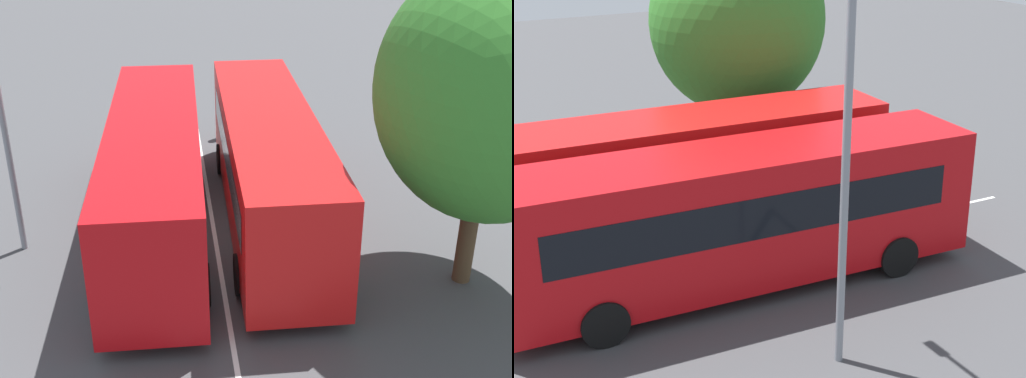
{
  "view_description": "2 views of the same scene",
  "coord_description": "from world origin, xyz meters",
  "views": [
    {
      "loc": [
        -16.48,
        1.43,
        9.32
      ],
      "look_at": [
        -0.8,
        -1.07,
        1.71
      ],
      "focal_mm": 46.69,
      "sensor_mm": 36.0,
      "label": 1
    },
    {
      "loc": [
        7.47,
        16.08,
        8.82
      ],
      "look_at": [
        -0.9,
        0.62,
        1.92
      ],
      "focal_mm": 54.08,
      "sensor_mm": 36.0,
      "label": 2
    }
  ],
  "objects": [
    {
      "name": "ground_plane",
      "position": [
        0.0,
        0.0,
        0.0
      ],
      "size": [
        81.13,
        81.13,
        0.0
      ],
      "primitive_type": "plane",
      "color": "#424244"
    },
    {
      "name": "bus_far_left",
      "position": [
        0.55,
        -1.64,
        1.85
      ],
      "size": [
        11.33,
        2.94,
        3.36
      ],
      "rotation": [
        0.0,
        0.0,
        -0.05
      ],
      "color": "red",
      "rests_on": "ground"
    },
    {
      "name": "bus_center_left",
      "position": [
        0.35,
        1.53,
        1.85
      ],
      "size": [
        11.33,
        2.97,
        3.36
      ],
      "rotation": [
        0.0,
        0.0,
        -0.05
      ],
      "color": "#B70C11",
      "rests_on": "ground"
    },
    {
      "name": "street_lamp",
      "position": [
        0.02,
        4.97,
        4.22
      ],
      "size": [
        0.2,
        2.4,
        7.29
      ],
      "rotation": [
        0.0,
        0.0,
        -1.58
      ],
      "color": "gray",
      "rests_on": "ground"
    },
    {
      "name": "depot_tree",
      "position": [
        -3.3,
        -5.91,
        4.91
      ],
      "size": [
        5.65,
        5.09,
        7.88
      ],
      "color": "#4C3823",
      "rests_on": "ground"
    },
    {
      "name": "lane_stripe_outer_left",
      "position": [
        0.0,
        0.0,
        0.0
      ],
      "size": [
        17.85,
        0.49,
        0.01
      ],
      "primitive_type": "cube",
      "rotation": [
        0.0,
        0.0,
        -0.02
      ],
      "color": "silver",
      "rests_on": "ground"
    }
  ]
}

